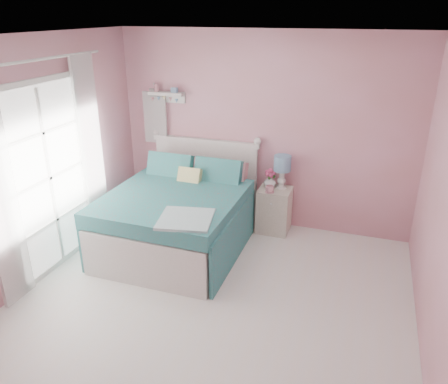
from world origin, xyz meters
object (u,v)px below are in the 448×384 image
Objects in this scene: vase at (270,182)px; teacup at (270,189)px; table_lamp at (282,166)px; nightstand at (274,210)px; bed at (179,216)px.

teacup is (0.04, -0.17, -0.04)m from vase.
table_lamp is at bearing 60.53° from teacup.
table_lamp is at bearing 45.52° from nightstand.
nightstand is 3.68× the size of vase.
bed reaches higher than vase.
vase reaches higher than nightstand.
bed reaches higher than table_lamp.
teacup is at bearing -76.88° from vase.
table_lamp is (0.07, 0.07, 0.62)m from nightstand.
table_lamp is at bearing 11.38° from vase.
table_lamp is at bearing 37.72° from bed.
vase is 1.47× the size of teacup.
teacup reaches higher than nightstand.
teacup is at bearing -109.24° from nightstand.
table_lamp reaches higher than vase.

